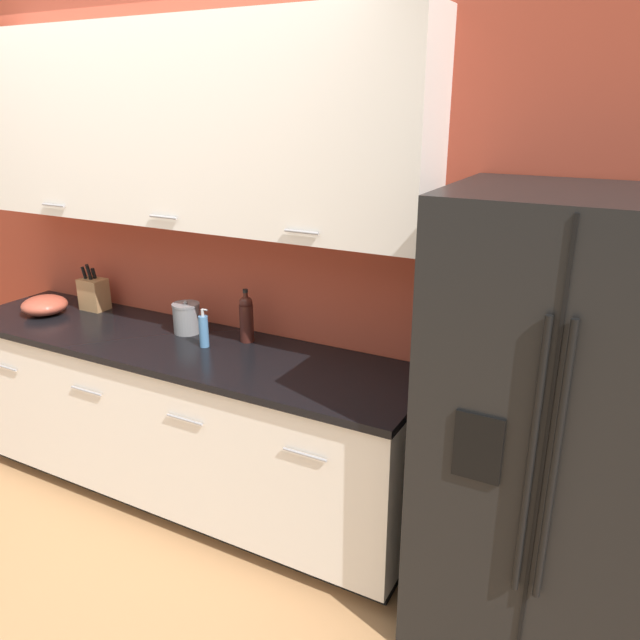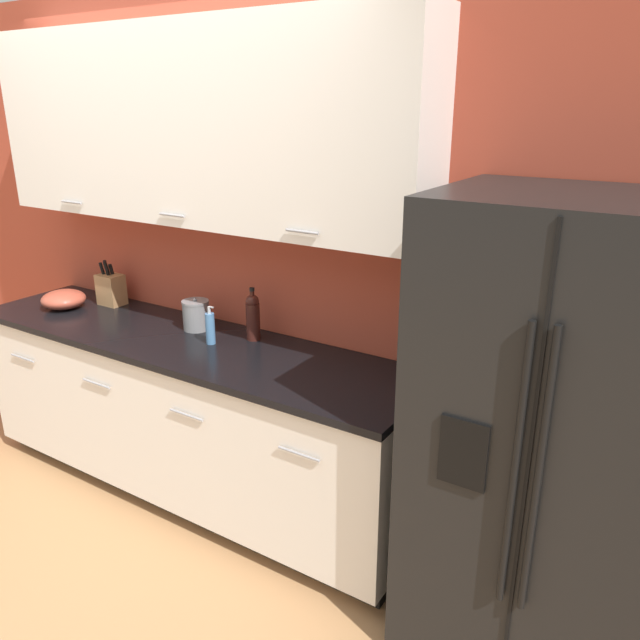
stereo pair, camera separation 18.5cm
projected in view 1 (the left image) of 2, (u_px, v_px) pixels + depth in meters
ground_plane at (25, 591)px, 2.76m from camera, size 14.00×14.00×0.00m
wall_back at (186, 208)px, 3.21m from camera, size 10.00×0.39×2.60m
counter_unit at (182, 420)px, 3.28m from camera, size 2.61×0.64×0.91m
refrigerator at (557, 437)px, 2.28m from camera, size 0.91×0.75×1.78m
knife_block at (94, 293)px, 3.58m from camera, size 0.15×0.11×0.27m
wine_bottle at (246, 318)px, 3.09m from camera, size 0.07×0.07×0.27m
soap_dispenser at (204, 331)px, 3.04m from camera, size 0.05×0.05×0.20m
steel_canister at (187, 318)px, 3.23m from camera, size 0.14×0.14×0.17m
mixing_bowl at (45, 305)px, 3.51m from camera, size 0.25×0.25×0.11m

